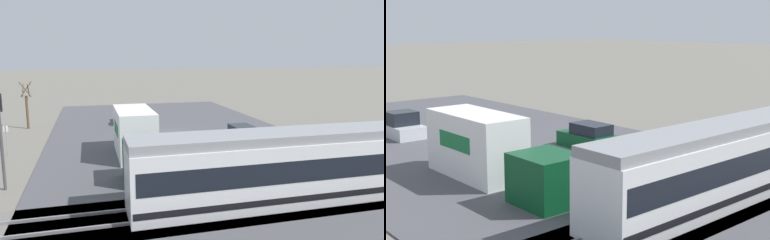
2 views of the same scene
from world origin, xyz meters
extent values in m
plane|color=slate|center=(0.00, 0.00, 0.00)|extent=(320.00, 320.00, 0.00)
cube|color=#4C4C51|center=(0.00, 0.00, 0.04)|extent=(21.62, 43.54, 0.08)
cube|color=slate|center=(0.00, 17.15, 0.04)|extent=(67.31, 4.40, 0.08)
cube|color=gray|center=(0.00, 16.43, 0.15)|extent=(65.97, 0.10, 0.14)
cube|color=gray|center=(0.00, 17.87, 0.15)|extent=(65.97, 0.10, 0.14)
cube|color=white|center=(-1.57, 17.15, 1.61)|extent=(14.85, 2.69, 3.06)
cube|color=black|center=(-1.57, 17.15, 1.97)|extent=(14.41, 2.72, 1.02)
cube|color=black|center=(-1.57, 17.15, 0.66)|extent=(14.70, 2.73, 0.29)
cube|color=gray|center=(-1.57, 17.15, 3.35)|extent=(14.85, 2.48, 0.44)
cube|color=#0C4723|center=(4.28, 12.40, 1.20)|extent=(2.51, 2.85, 2.25)
cube|color=white|center=(4.28, 6.52, 1.73)|extent=(2.51, 6.06, 3.31)
cube|color=#196B38|center=(5.54, 6.52, 2.06)|extent=(0.02, 3.03, 0.83)
cube|color=silver|center=(3.20, -6.03, 0.51)|extent=(2.00, 5.30, 0.86)
cube|color=black|center=(3.20, -5.29, 1.40)|extent=(1.84, 1.80, 0.93)
cube|color=silver|center=(2.28, -7.14, 1.19)|extent=(0.12, 2.65, 0.50)
cube|color=#0C4723|center=(-4.29, 5.99, 0.54)|extent=(1.88, 4.66, 0.92)
cube|color=black|center=(-4.29, 5.99, 1.34)|extent=(1.62, 2.42, 0.67)
camera|label=1|loc=(7.26, 32.83, 7.16)|focal=35.00mm
camera|label=2|loc=(18.10, 30.17, 7.95)|focal=50.00mm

